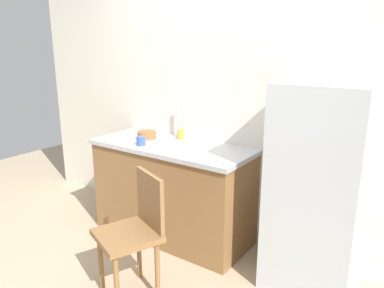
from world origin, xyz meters
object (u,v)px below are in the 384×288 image
refrigerator (318,190)px  terracotta_bowl (147,135)px  chair (135,229)px  cup_yellow (181,135)px  cup_blue (141,141)px

refrigerator → terracotta_bowl: size_ratio=8.73×
chair → terracotta_bowl: terracotta_bowl is taller
refrigerator → terracotta_bowl: 1.63m
refrigerator → cup_yellow: 1.36m
terracotta_bowl → refrigerator: bearing=-0.6°
chair → refrigerator: bearing=61.6°
cup_blue → terracotta_bowl: bearing=119.4°
cup_yellow → cup_blue: (-0.16, -0.37, -0.01)m
refrigerator → chair: bearing=-140.6°
terracotta_bowl → cup_yellow: size_ratio=1.94×
chair → cup_blue: cup_blue is taller
chair → cup_yellow: size_ratio=9.99×
terracotta_bowl → cup_blue: (0.12, -0.21, 0.00)m
refrigerator → cup_blue: 1.52m
refrigerator → cup_yellow: (-1.34, 0.17, 0.18)m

